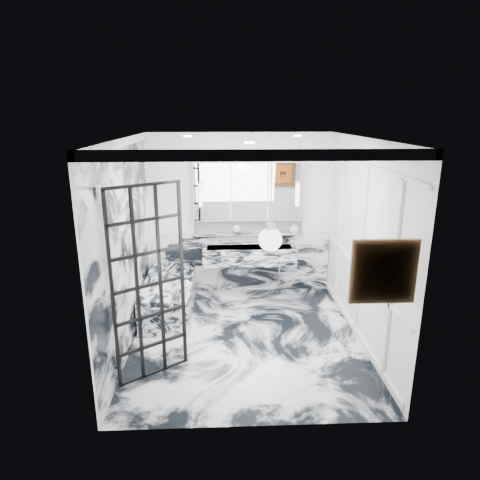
{
  "coord_description": "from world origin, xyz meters",
  "views": [
    {
      "loc": [
        -0.32,
        -5.47,
        3.09
      ],
      "look_at": [
        -0.06,
        0.5,
        1.32
      ],
      "focal_mm": 32.0,
      "sensor_mm": 36.0,
      "label": 1
    }
  ],
  "objects_px": {
    "crittall_door": "(149,285)",
    "bathtub": "(169,296)",
    "mirror_cabinet": "(249,191)",
    "trough_sink": "(249,255)"
  },
  "relations": [
    {
      "from": "crittall_door",
      "to": "bathtub",
      "type": "relative_size",
      "value": 1.42
    },
    {
      "from": "crittall_door",
      "to": "trough_sink",
      "type": "height_order",
      "value": "crittall_door"
    },
    {
      "from": "mirror_cabinet",
      "to": "bathtub",
      "type": "distance_m",
      "value": 2.2
    },
    {
      "from": "mirror_cabinet",
      "to": "crittall_door",
      "type": "bearing_deg",
      "value": -117.69
    },
    {
      "from": "mirror_cabinet",
      "to": "trough_sink",
      "type": "bearing_deg",
      "value": -90.0
    },
    {
      "from": "trough_sink",
      "to": "bathtub",
      "type": "relative_size",
      "value": 0.97
    },
    {
      "from": "trough_sink",
      "to": "crittall_door",
      "type": "bearing_deg",
      "value": -119.36
    },
    {
      "from": "crittall_door",
      "to": "trough_sink",
      "type": "xyz_separation_m",
      "value": [
        1.33,
        2.36,
        -0.44
      ]
    },
    {
      "from": "crittall_door",
      "to": "mirror_cabinet",
      "type": "height_order",
      "value": "crittall_door"
    },
    {
      "from": "crittall_door",
      "to": "bathtub",
      "type": "distance_m",
      "value": 1.92
    }
  ]
}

